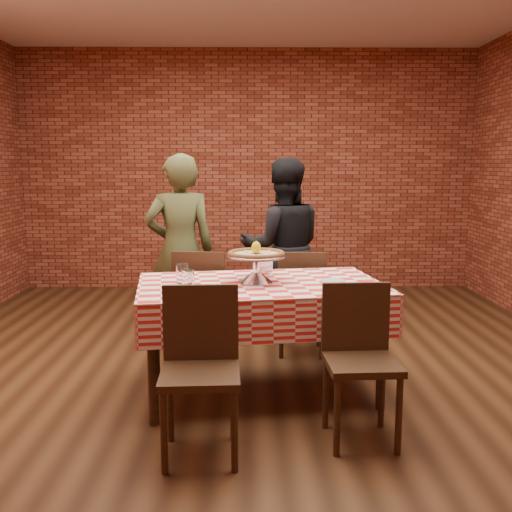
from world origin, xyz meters
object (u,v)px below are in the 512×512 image
chair_near_left (200,376)px  diner_olive (180,250)px  diner_black (283,248)px  chair_far_left (203,303)px  pizza_stand (256,269)px  water_glass_right (182,273)px  water_glass_left (188,280)px  chair_near_right (362,366)px  pizza (256,255)px  chair_far_right (301,301)px  condiment_caddy (264,264)px  table (260,339)px

chair_near_left → diner_olive: diner_olive is taller
diner_black → chair_far_left: bearing=40.6°
pizza_stand → diner_olive: bearing=119.9°
water_glass_right → chair_far_left: size_ratio=0.14×
water_glass_left → diner_olive: size_ratio=0.08×
chair_far_left → diner_black: bearing=-128.8°
water_glass_right → chair_near_right: 1.33m
pizza → chair_near_left: pizza is taller
chair_near_left → chair_far_right: bearing=65.9°
condiment_caddy → chair_near_left: 1.28m
pizza_stand → chair_far_left: pizza_stand is taller
table → chair_near_left: bearing=-111.0°
pizza → chair_near_right: 1.06m
diner_black → chair_far_right: bearing=99.0°
condiment_caddy → chair_far_left: bearing=122.9°
table → diner_olive: diner_olive is taller
diner_olive → diner_black: size_ratio=1.02×
table → chair_near_left: 0.93m
pizza_stand → water_glass_right: size_ratio=3.17×
table → pizza_stand: size_ratio=3.90×
chair_far_left → diner_olive: diner_olive is taller
water_glass_right → chair_far_left: bearing=83.8°
chair_far_right → condiment_caddy: bearing=62.7°
water_glass_left → water_glass_right: 0.22m
condiment_caddy → diner_black: 1.10m
table → pizza: 0.57m
table → pizza_stand: 0.47m
water_glass_right → chair_far_left: 0.82m
chair_near_right → diner_black: (-0.31, 2.08, 0.36)m
diner_black → chair_near_right: bearing=94.9°
pizza_stand → chair_far_right: (0.38, 0.82, -0.42)m
table → diner_olive: size_ratio=0.97×
chair_near_right → chair_far_left: chair_far_left is taller
table → chair_near_left: (-0.33, -0.86, 0.07)m
pizza → water_glass_left: 0.50m
pizza → water_glass_left: (-0.43, -0.24, -0.12)m
chair_near_left → chair_near_right: (0.87, 0.16, -0.01)m
pizza_stand → chair_near_right: 1.02m
diner_olive → water_glass_left: bearing=86.9°
chair_near_right → chair_far_right: (-0.19, 1.55, -0.01)m
condiment_caddy → diner_olive: size_ratio=0.09×
chair_far_left → diner_olive: bearing=-53.7°
table → chair_far_left: bearing=120.8°
chair_near_right → condiment_caddy: bearing=114.3°
chair_near_left → chair_far_right: chair_near_left is taller
pizza_stand → condiment_caddy: 0.28m
diner_olive → condiment_caddy: bearing=117.9°
table → diner_black: bearing=80.6°
chair_far_left → diner_olive: size_ratio=0.55×
pizza → chair_near_right: bearing=-52.2°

